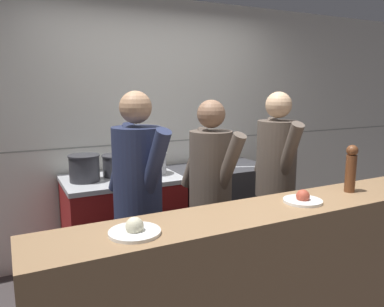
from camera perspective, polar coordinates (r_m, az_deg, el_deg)
wall_back_tiled at (r=3.95m, az=-5.26°, el=3.99°), size 8.00×0.06×2.60m
oven_range at (r=3.61m, az=-10.50°, el=-10.54°), size 1.04×0.71×0.91m
prep_counter at (r=4.01m, az=4.12°, el=-8.39°), size 1.01×0.65×0.90m
pass_counter at (r=2.59m, az=11.50°, el=-18.55°), size 2.91×0.45×0.98m
stock_pot at (r=3.37m, az=-16.09°, el=-2.05°), size 0.27×0.27×0.23m
sauce_pot at (r=3.51m, az=-11.38°, el=-1.69°), size 0.27×0.27×0.20m
braising_pot at (r=3.53m, az=-6.03°, el=-1.43°), size 0.27×0.27×0.20m
mixing_bowl_steel at (r=3.82m, az=3.10°, el=-1.66°), size 0.30×0.30×0.08m
chefs_knife at (r=3.87m, az=6.55°, el=-2.03°), size 0.37×0.16×0.02m
plated_dish_main at (r=1.96m, az=-8.73°, el=-11.42°), size 0.27×0.27×0.09m
plated_dish_appetiser at (r=2.54m, az=16.51°, el=-6.68°), size 0.25×0.25×0.09m
pepper_mill at (r=2.86m, az=23.07°, el=-1.97°), size 0.08×0.08×0.34m
chef_head_cook at (r=2.70m, az=-8.24°, el=-6.69°), size 0.42×0.74×1.70m
chef_sous at (r=2.94m, az=2.83°, el=-5.99°), size 0.39×0.71×1.63m
chef_line at (r=3.34m, az=12.62°, el=-3.71°), size 0.40×0.74×1.68m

